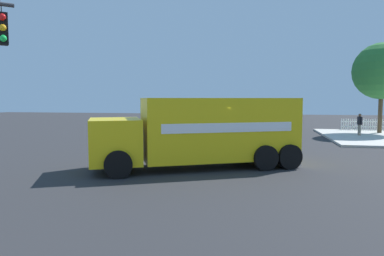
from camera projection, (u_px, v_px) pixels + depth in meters
name	position (u px, v px, depth m)	size (l,w,h in m)	color
ground_plane	(204.00, 165.00, 14.78)	(100.00, 100.00, 0.00)	#2B2B2D
delivery_truck	(203.00, 131.00, 14.25)	(8.54, 5.84, 2.85)	yellow
pedestrian_near_corner	(360.00, 123.00, 25.48)	(0.29, 0.52, 1.58)	gray
picket_fence_run	(382.00, 125.00, 29.70)	(6.58, 0.05, 0.95)	white
shade_tree_near	(382.00, 71.00, 27.04)	(4.39, 4.39, 7.02)	brown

